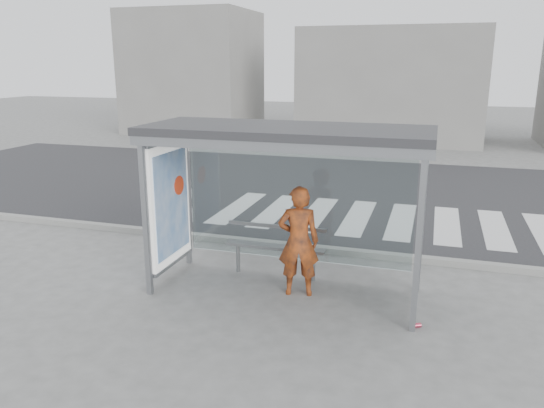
{
  "coord_description": "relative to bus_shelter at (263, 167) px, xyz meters",
  "views": [
    {
      "loc": [
        2.1,
        -7.48,
        3.53
      ],
      "look_at": [
        -0.27,
        0.2,
        1.37
      ],
      "focal_mm": 35.0,
      "sensor_mm": 36.0,
      "label": 1
    }
  ],
  "objects": [
    {
      "name": "road",
      "position": [
        0.37,
        6.94,
        -1.98
      ],
      "size": [
        30.0,
        10.0,
        0.01
      ],
      "primitive_type": "cube",
      "color": "#28282A",
      "rests_on": "ground"
    },
    {
      "name": "bus_shelter",
      "position": [
        0.0,
        0.0,
        0.0
      ],
      "size": [
        4.25,
        1.65,
        2.62
      ],
      "color": "gray",
      "rests_on": "ground"
    },
    {
      "name": "building_left",
      "position": [
        -9.63,
        17.94,
        1.02
      ],
      "size": [
        6.0,
        5.0,
        6.0
      ],
      "primitive_type": "cube",
      "color": "gray",
      "rests_on": "ground"
    },
    {
      "name": "person",
      "position": [
        0.59,
        -0.07,
        -1.11
      ],
      "size": [
        0.71,
        0.55,
        1.74
      ],
      "primitive_type": "imported",
      "rotation": [
        0.0,
        0.0,
        3.37
      ],
      "color": "red",
      "rests_on": "ground"
    },
    {
      "name": "bench",
      "position": [
        0.04,
        0.52,
        -1.46
      ],
      "size": [
        1.71,
        0.21,
        0.89
      ],
      "color": "slate",
      "rests_on": "ground"
    },
    {
      "name": "soda_can",
      "position": [
        2.42,
        -0.66,
        -1.95
      ],
      "size": [
        0.14,
        0.12,
        0.07
      ],
      "primitive_type": "cylinder",
      "rotation": [
        0.0,
        1.57,
        0.51
      ],
      "color": "#C33953",
      "rests_on": "ground"
    },
    {
      "name": "building_center",
      "position": [
        0.37,
        17.94,
        0.52
      ],
      "size": [
        8.0,
        5.0,
        5.0
      ],
      "primitive_type": "cube",
      "color": "gray",
      "rests_on": "ground"
    },
    {
      "name": "curb",
      "position": [
        0.37,
        1.89,
        -1.92
      ],
      "size": [
        30.0,
        0.18,
        0.12
      ],
      "primitive_type": "cube",
      "color": "gray",
      "rests_on": "ground"
    },
    {
      "name": "ground",
      "position": [
        0.37,
        -0.06,
        -1.98
      ],
      "size": [
        80.0,
        80.0,
        0.0
      ],
      "primitive_type": "plane",
      "color": "slate",
      "rests_on": "ground"
    },
    {
      "name": "crosswalk",
      "position": [
        1.37,
        4.44,
        -1.98
      ],
      "size": [
        7.55,
        3.0,
        0.0
      ],
      "color": "silver",
      "rests_on": "ground"
    }
  ]
}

